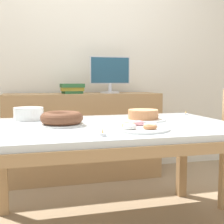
% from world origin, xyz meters
% --- Properties ---
extents(wall_back, '(8.00, 0.10, 2.60)m').
position_xyz_m(wall_back, '(0.00, 1.51, 1.30)').
color(wall_back, silver).
rests_on(wall_back, ground).
extents(dining_table, '(1.60, 1.08, 0.72)m').
position_xyz_m(dining_table, '(0.00, 0.00, 0.64)').
color(dining_table, silver).
rests_on(dining_table, ground).
extents(sideboard, '(1.56, 0.44, 0.87)m').
position_xyz_m(sideboard, '(0.00, 1.21, 0.44)').
color(sideboard, tan).
rests_on(sideboard, ground).
extents(computer_monitor, '(0.42, 0.20, 0.38)m').
position_xyz_m(computer_monitor, '(0.28, 1.21, 1.06)').
color(computer_monitor, silver).
rests_on(computer_monitor, sideboard).
extents(book_stack, '(0.24, 0.18, 0.10)m').
position_xyz_m(book_stack, '(-0.11, 1.21, 0.93)').
color(book_stack, '#2D6638').
rests_on(book_stack, sideboard).
extents(cake_chocolate_round, '(0.31, 0.31, 0.08)m').
position_xyz_m(cake_chocolate_round, '(0.24, 0.12, 0.76)').
color(cake_chocolate_round, white).
rests_on(cake_chocolate_round, dining_table).
extents(cake_golden_bundt, '(0.27, 0.27, 0.09)m').
position_xyz_m(cake_golden_bundt, '(-0.34, 0.03, 0.77)').
color(cake_golden_bundt, white).
rests_on(cake_golden_bundt, dining_table).
extents(pastry_platter, '(0.34, 0.34, 0.04)m').
position_xyz_m(pastry_platter, '(0.08, -0.26, 0.74)').
color(pastry_platter, white).
rests_on(pastry_platter, dining_table).
extents(plate_stack, '(0.21, 0.21, 0.09)m').
position_xyz_m(plate_stack, '(-0.54, 0.37, 0.77)').
color(plate_stack, white).
rests_on(plate_stack, dining_table).
extents(tealight_left_edge, '(0.04, 0.04, 0.04)m').
position_xyz_m(tealight_left_edge, '(0.36, 0.45, 0.73)').
color(tealight_left_edge, silver).
rests_on(tealight_left_edge, dining_table).
extents(tealight_near_cakes, '(0.04, 0.04, 0.04)m').
position_xyz_m(tealight_near_cakes, '(0.70, 0.36, 0.73)').
color(tealight_near_cakes, silver).
rests_on(tealight_near_cakes, dining_table).
extents(tealight_right_edge, '(0.04, 0.04, 0.04)m').
position_xyz_m(tealight_right_edge, '(-0.28, 0.27, 0.73)').
color(tealight_right_edge, silver).
rests_on(tealight_right_edge, dining_table).
extents(tealight_near_front, '(0.04, 0.04, 0.04)m').
position_xyz_m(tealight_near_front, '(-0.18, -0.40, 0.73)').
color(tealight_near_front, silver).
rests_on(tealight_near_front, dining_table).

